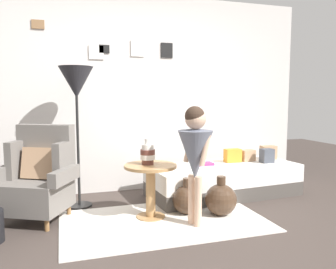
# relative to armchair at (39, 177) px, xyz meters

# --- Properties ---
(ground_plane) EXTENTS (12.00, 12.00, 0.00)m
(ground_plane) POSITION_rel_armchair_xyz_m (1.20, -1.08, -0.44)
(ground_plane) COLOR #423833
(gallery_wall) EXTENTS (4.80, 0.12, 2.60)m
(gallery_wall) POSITION_rel_armchair_xyz_m (1.20, 0.87, 0.86)
(gallery_wall) COLOR silver
(gallery_wall) RESTS_ON ground
(rug) EXTENTS (2.04, 1.22, 0.01)m
(rug) POSITION_rel_armchair_xyz_m (1.20, -0.47, -0.43)
(rug) COLOR silver
(rug) RESTS_ON ground
(armchair) EXTENTS (0.90, 0.82, 0.97)m
(armchair) POSITION_rel_armchair_xyz_m (0.00, 0.00, 0.00)
(armchair) COLOR olive
(armchair) RESTS_ON ground
(daybed) EXTENTS (1.96, 0.96, 0.40)m
(daybed) POSITION_rel_armchair_xyz_m (2.20, 0.21, -0.24)
(daybed) COLOR #4C4742
(daybed) RESTS_ON ground
(pillow_head) EXTENTS (0.21, 0.13, 0.19)m
(pillow_head) POSITION_rel_armchair_xyz_m (2.96, 0.36, 0.06)
(pillow_head) COLOR tan
(pillow_head) RESTS_ON daybed
(pillow_mid) EXTENTS (0.17, 0.13, 0.18)m
(pillow_mid) POSITION_rel_armchair_xyz_m (2.81, 0.16, 0.05)
(pillow_mid) COLOR #474C56
(pillow_mid) RESTS_ON daybed
(pillow_back) EXTENTS (0.21, 0.15, 0.15)m
(pillow_back) POSITION_rel_armchair_xyz_m (2.62, 0.34, 0.04)
(pillow_back) COLOR tan
(pillow_back) RESTS_ON daybed
(pillow_extra) EXTENTS (0.22, 0.12, 0.17)m
(pillow_extra) POSITION_rel_armchair_xyz_m (2.39, 0.33, 0.05)
(pillow_extra) COLOR orange
(pillow_extra) RESTS_ON daybed
(side_table) EXTENTS (0.55, 0.55, 0.56)m
(side_table) POSITION_rel_armchair_xyz_m (1.10, -0.32, -0.04)
(side_table) COLOR tan
(side_table) RESTS_ON ground
(vase_striped) EXTENTS (0.15, 0.15, 0.27)m
(vase_striped) POSITION_rel_armchair_xyz_m (1.08, -0.29, 0.24)
(vase_striped) COLOR brown
(vase_striped) RESTS_ON side_table
(floor_lamp) EXTENTS (0.38, 0.38, 1.60)m
(floor_lamp) POSITION_rel_armchair_xyz_m (0.41, 0.30, 0.93)
(floor_lamp) COLOR black
(floor_lamp) RESTS_ON ground
(person_child) EXTENTS (0.34, 0.34, 1.17)m
(person_child) POSITION_rel_armchair_xyz_m (1.45, -0.67, 0.32)
(person_child) COLOR #D8AD8E
(person_child) RESTS_ON ground
(book_on_daybed) EXTENTS (0.22, 0.16, 0.03)m
(book_on_daybed) POSITION_rel_armchair_xyz_m (1.95, 0.26, -0.02)
(book_on_daybed) COLOR #C03573
(book_on_daybed) RESTS_ON daybed
(demijohn_near) EXTENTS (0.31, 0.31, 0.39)m
(demijohn_near) POSITION_rel_armchair_xyz_m (1.50, -0.32, -0.28)
(demijohn_near) COLOR #473323
(demijohn_near) RESTS_ON ground
(demijohn_far) EXTENTS (0.34, 0.34, 0.42)m
(demijohn_far) POSITION_rel_armchair_xyz_m (1.83, -0.47, -0.27)
(demijohn_far) COLOR #473323
(demijohn_far) RESTS_ON ground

